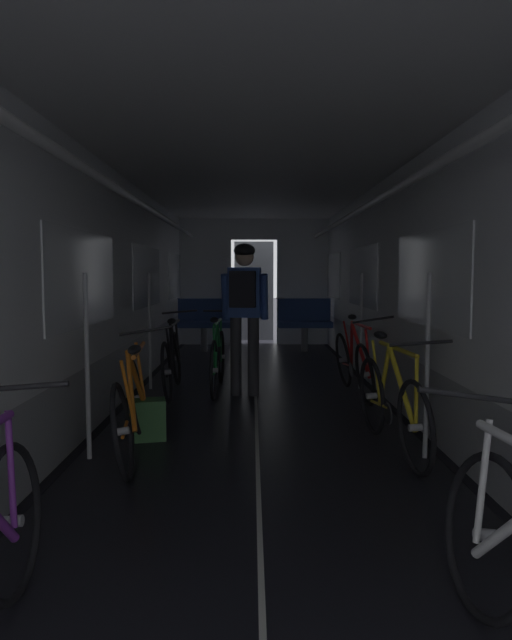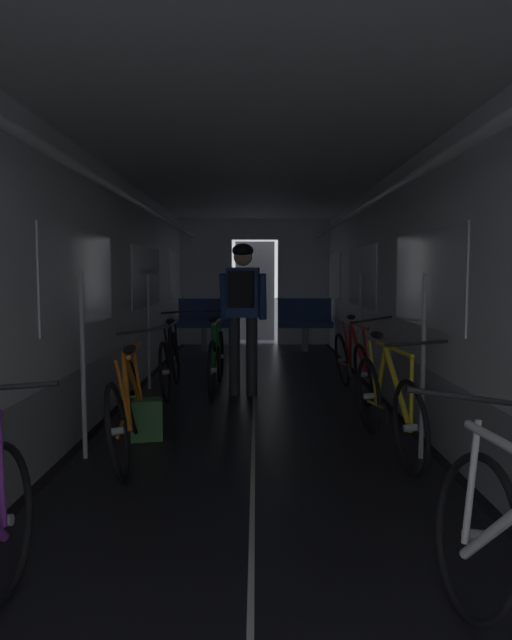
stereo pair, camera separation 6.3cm
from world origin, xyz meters
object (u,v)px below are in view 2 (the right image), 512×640
bicycle_yellow (389,404)px  bicycle_green_in_aisle (218,359)px  person_cyclist_aisle (245,302)px  backpack_on_floor (149,419)px  bench_seat_far_left (207,319)px  bicycle_orange (129,407)px  bicycle_red (354,363)px  bench_seat_far_right (307,319)px  bicycle_black (173,361)px

bicycle_yellow → bicycle_green_in_aisle: 2.76m
person_cyclist_aisle → backpack_on_floor: size_ratio=5.09×
bicycle_yellow → backpack_on_floor: bearing=170.0°
bench_seat_far_left → backpack_on_floor: bench_seat_far_left is taller
bench_seat_far_left → bicycle_yellow: 6.14m
bench_seat_far_left → bicycle_orange: size_ratio=0.58×
bicycle_red → bicycle_orange: 3.00m
bicycle_yellow → backpack_on_floor: (-1.94, 0.34, -0.21)m
bicycle_orange → person_cyclist_aisle: size_ratio=0.98×
backpack_on_floor → bench_seat_far_right: bearing=71.8°
bench_seat_far_right → bicycle_green_in_aisle: bearing=-111.0°
bicycle_yellow → bicycle_black: bearing=132.5°
bench_seat_far_left → person_cyclist_aisle: (0.77, -3.77, 0.50)m
bench_seat_far_left → bicycle_green_in_aisle: bearing=-82.6°
bicycle_red → bicycle_orange: same height
bicycle_yellow → bicycle_orange: (-2.01, -0.08, -0.00)m
backpack_on_floor → bicycle_orange: bearing=-98.3°
person_cyclist_aisle → bicycle_yellow: bearing=-60.3°
bench_seat_far_left → bicycle_black: bench_seat_far_left is taller
bench_seat_far_left → bicycle_yellow: bench_seat_far_left is taller
bench_seat_far_right → bicycle_red: (0.22, -3.75, -0.19)m
bicycle_red → backpack_on_floor: bearing=-139.5°
bicycle_black → bicycle_green_in_aisle: (0.52, 0.13, 0.00)m
bicycle_red → person_cyclist_aisle: (-1.25, -0.02, 0.69)m
bicycle_orange → backpack_on_floor: 0.48m
bench_seat_far_left → bench_seat_far_right: size_ratio=1.00×
bicycle_red → backpack_on_floor: bicycle_red is taller
bench_seat_far_left → bicycle_green_in_aisle: bench_seat_far_left is taller
bench_seat_far_left → bicycle_red: (2.02, -3.75, -0.19)m
bench_seat_far_left → bicycle_black: bearing=-91.1°
bench_seat_far_right → bicycle_orange: 6.20m
person_cyclist_aisle → bicycle_red: bearing=0.8°
bicycle_yellow → backpack_on_floor: 1.98m
bicycle_green_in_aisle → bicycle_orange: bearing=-102.1°
bench_seat_far_left → bicycle_black: size_ratio=0.58×
bicycle_green_in_aisle → bicycle_black: bearing=-166.5°
bicycle_yellow → person_cyclist_aisle: bearing=119.7°
person_cyclist_aisle → bicycle_green_in_aisle: bearing=140.4°
bicycle_green_in_aisle → bicycle_red: bearing=-9.0°
bicycle_yellow → bicycle_black: size_ratio=1.00×
bicycle_yellow → person_cyclist_aisle: 2.46m
bench_seat_far_left → bench_seat_far_right: same height
bicycle_red → bicycle_black: bicycle_red is taller
bicycle_red → backpack_on_floor: (-2.02, -1.73, -0.21)m
bicycle_green_in_aisle → bench_seat_far_right: bearing=69.0°
person_cyclist_aisle → bicycle_black: bearing=170.6°
bicycle_black → backpack_on_floor: 1.86m
bench_seat_far_left → bicycle_black: 3.64m
bicycle_yellow → bench_seat_far_right: bearing=91.4°
backpack_on_floor → bicycle_yellow: bearing=-10.0°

